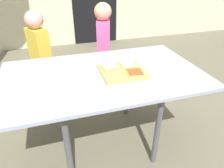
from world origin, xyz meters
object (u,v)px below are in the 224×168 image
at_px(dining_table, 103,80).
at_px(child_left, 40,53).
at_px(cutting_board, 123,71).
at_px(plate_white_right, 136,67).
at_px(pizza_slice_far_left, 109,66).
at_px(child_right, 104,45).
at_px(plate_white_left, 49,70).
at_px(pizza_slice_near_right, 135,72).
at_px(pizza_slice_far_right, 128,65).

distance_m(dining_table, child_left, 0.96).
height_order(cutting_board, plate_white_right, cutting_board).
bearing_deg(pizza_slice_far_left, cutting_board, -44.38).
xyz_separation_m(pizza_slice_far_left, child_right, (0.15, 0.76, -0.09)).
relative_size(pizza_slice_far_left, plate_white_right, 0.68).
xyz_separation_m(plate_white_right, plate_white_left, (-0.67, 0.15, 0.00)).
xyz_separation_m(cutting_board, plate_white_left, (-0.54, 0.19, -0.01)).
bearing_deg(plate_white_left, pizza_slice_near_right, -24.06).
bearing_deg(pizza_slice_far_left, child_right, 78.87).
relative_size(plate_white_right, child_left, 0.19).
relative_size(dining_table, pizza_slice_far_right, 11.52).
bearing_deg(child_right, pizza_slice_far_left, -101.13).
relative_size(cutting_board, child_left, 0.31).
height_order(pizza_slice_far_left, pizza_slice_far_right, same).
relative_size(dining_table, cutting_board, 4.59).
bearing_deg(cutting_board, child_left, 125.85).
bearing_deg(pizza_slice_near_right, dining_table, 153.52).
bearing_deg(pizza_slice_near_right, pizza_slice_far_left, 133.69).
height_order(pizza_slice_far_right, pizza_slice_near_right, same).
distance_m(pizza_slice_far_left, plate_white_left, 0.47).
xyz_separation_m(plate_white_left, child_right, (0.61, 0.64, -0.07)).
xyz_separation_m(dining_table, pizza_slice_far_right, (0.22, 0.03, 0.09)).
bearing_deg(plate_white_right, child_left, 132.70).
height_order(pizza_slice_far_right, child_left, child_left).
relative_size(dining_table, plate_white_right, 7.64).
bearing_deg(pizza_slice_near_right, cutting_board, 131.56).
height_order(cutting_board, pizza_slice_far_left, pizza_slice_far_left).
distance_m(pizza_slice_far_right, child_right, 0.78).
bearing_deg(cutting_board, plate_white_left, 160.22).
height_order(pizza_slice_near_right, child_left, child_left).
bearing_deg(cutting_board, dining_table, 168.15).
bearing_deg(cutting_board, plate_white_right, 18.14).
bearing_deg(pizza_slice_far_right, child_left, 130.90).
relative_size(cutting_board, plate_white_right, 1.67).
height_order(plate_white_left, child_right, child_right).
height_order(dining_table, plate_white_right, plate_white_right).
bearing_deg(pizza_slice_far_left, child_left, 124.68).
bearing_deg(plate_white_left, dining_table, -22.66).
height_order(pizza_slice_far_left, plate_white_right, pizza_slice_far_left).
relative_size(pizza_slice_far_right, child_right, 0.12).
height_order(pizza_slice_far_left, pizza_slice_near_right, same).
distance_m(dining_table, pizza_slice_near_right, 0.26).
bearing_deg(pizza_slice_far_left, pizza_slice_far_right, -6.21).
distance_m(pizza_slice_far_right, pizza_slice_near_right, 0.14).
bearing_deg(pizza_slice_far_left, dining_table, -144.64).
bearing_deg(cutting_board, pizza_slice_far_right, 42.50).
bearing_deg(cutting_board, child_right, 85.43).
xyz_separation_m(pizza_slice_far_right, plate_white_left, (-0.61, 0.13, -0.02)).
relative_size(cutting_board, pizza_slice_far_right, 2.51).
xyz_separation_m(pizza_slice_near_right, child_right, (-0.00, 0.92, -0.09)).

